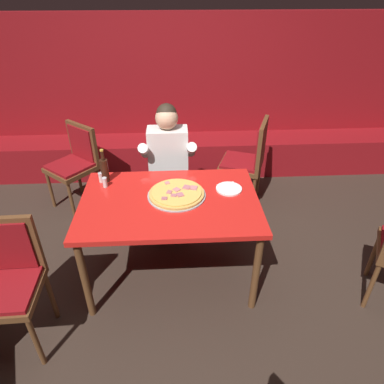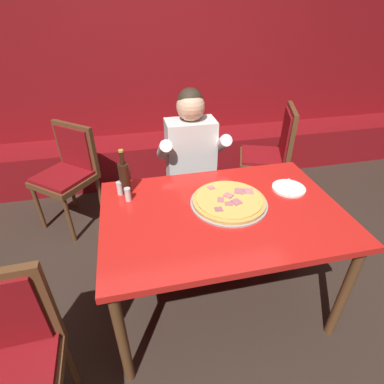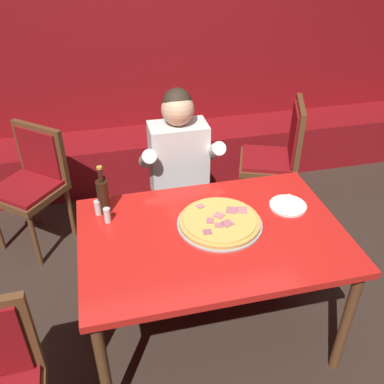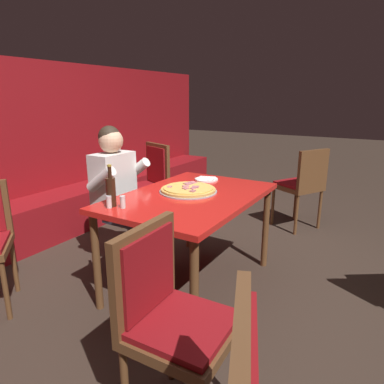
% 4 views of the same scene
% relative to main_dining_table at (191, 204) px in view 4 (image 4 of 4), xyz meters
% --- Properties ---
extents(ground_plane, '(24.00, 24.00, 0.00)m').
position_rel_main_dining_table_xyz_m(ground_plane, '(0.00, 0.00, -0.70)').
color(ground_plane, '#33261E').
extents(booth_wall_panel, '(6.80, 0.16, 1.90)m').
position_rel_main_dining_table_xyz_m(booth_wall_panel, '(0.00, 2.18, 0.25)').
color(booth_wall_panel, maroon).
rests_on(booth_wall_panel, ground_plane).
extents(booth_bench, '(6.46, 0.48, 0.46)m').
position_rel_main_dining_table_xyz_m(booth_bench, '(0.00, 1.86, -0.47)').
color(booth_bench, maroon).
rests_on(booth_bench, ground_plane).
extents(main_dining_table, '(1.38, 0.93, 0.78)m').
position_rel_main_dining_table_xyz_m(main_dining_table, '(0.00, 0.00, 0.00)').
color(main_dining_table, brown).
rests_on(main_dining_table, ground_plane).
extents(pizza, '(0.46, 0.46, 0.05)m').
position_rel_main_dining_table_xyz_m(pizza, '(0.06, 0.06, 0.10)').
color(pizza, '#9E9EA3').
rests_on(pizza, main_dining_table).
extents(plate_white_paper, '(0.21, 0.21, 0.02)m').
position_rel_main_dining_table_xyz_m(plate_white_paper, '(0.48, 0.12, 0.09)').
color(plate_white_paper, white).
rests_on(plate_white_paper, main_dining_table).
extents(beer_bottle, '(0.07, 0.07, 0.29)m').
position_rel_main_dining_table_xyz_m(beer_bottle, '(-0.53, 0.32, 0.19)').
color(beer_bottle, black).
rests_on(beer_bottle, main_dining_table).
extents(shaker_black_pepper, '(0.04, 0.04, 0.09)m').
position_rel_main_dining_table_xyz_m(shaker_black_pepper, '(-0.57, 0.30, 0.12)').
color(shaker_black_pepper, silver).
rests_on(shaker_black_pepper, main_dining_table).
extents(shaker_red_pepper_flakes, '(0.04, 0.04, 0.09)m').
position_rel_main_dining_table_xyz_m(shaker_red_pepper_flakes, '(-0.53, 0.22, 0.12)').
color(shaker_red_pepper_flakes, silver).
rests_on(shaker_red_pepper_flakes, main_dining_table).
extents(diner_seated_blue_shirt, '(0.53, 0.53, 1.27)m').
position_rel_main_dining_table_xyz_m(diner_seated_blue_shirt, '(-0.01, 0.71, 0.01)').
color(diner_seated_blue_shirt, black).
rests_on(diner_seated_blue_shirt, ground_plane).
extents(dining_chair_by_booth, '(0.45, 0.45, 0.97)m').
position_rel_main_dining_table_xyz_m(dining_chair_by_booth, '(-1.09, -0.54, -0.12)').
color(dining_chair_by_booth, brown).
rests_on(dining_chair_by_booth, ground_plane).
extents(dining_chair_side_aisle, '(0.57, 0.57, 1.00)m').
position_rel_main_dining_table_xyz_m(dining_chair_side_aisle, '(0.85, 1.08, -0.12)').
color(dining_chair_side_aisle, brown).
rests_on(dining_chair_side_aisle, ground_plane).
extents(dining_chair_near_right, '(0.60, 0.60, 0.95)m').
position_rel_main_dining_table_xyz_m(dining_chair_near_right, '(1.75, -0.45, -0.13)').
color(dining_chair_near_right, brown).
rests_on(dining_chair_near_right, ground_plane).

